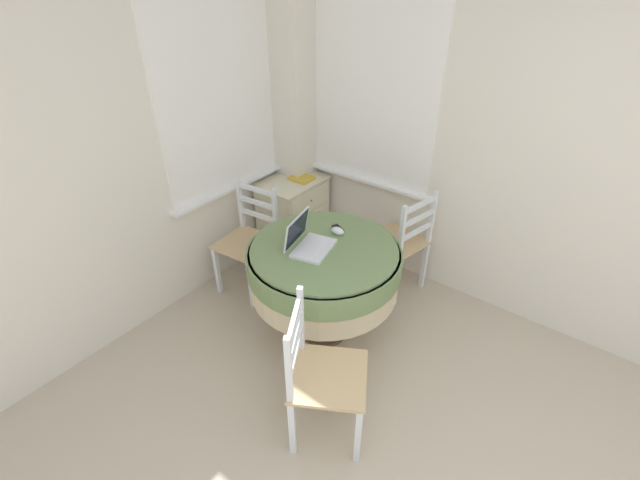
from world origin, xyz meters
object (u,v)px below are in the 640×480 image
at_px(cell_phone, 338,228).
at_px(corner_cabinet, 294,215).
at_px(dining_chair_near_back_window, 249,241).
at_px(computer_mouse, 338,231).
at_px(book_on_cabinet, 302,178).
at_px(round_dining_table, 324,267).
at_px(laptop, 308,242).
at_px(dining_chair_near_right_window, 401,243).
at_px(dining_chair_camera_near, 321,375).

relative_size(cell_phone, corner_cabinet, 0.16).
bearing_deg(dining_chair_near_back_window, computer_mouse, -80.70).
bearing_deg(corner_cabinet, book_on_cabinet, -36.99).
bearing_deg(cell_phone, round_dining_table, -164.58).
bearing_deg(round_dining_table, computer_mouse, 8.64).
height_order(laptop, cell_phone, laptop).
xyz_separation_m(round_dining_table, cell_phone, (0.25, 0.07, 0.16)).
bearing_deg(computer_mouse, laptop, 167.78).
bearing_deg(dining_chair_near_back_window, round_dining_table, -94.78).
bearing_deg(dining_chair_near_right_window, computer_mouse, 160.37).
relative_size(laptop, computer_mouse, 3.69).
bearing_deg(cell_phone, dining_chair_near_right_window, -25.13).
bearing_deg(dining_chair_near_right_window, book_on_cabinet, 88.69).
distance_m(cell_phone, dining_chair_near_right_window, 0.66).
relative_size(round_dining_table, laptop, 2.94).
bearing_deg(book_on_cabinet, cell_phone, -125.14).
xyz_separation_m(dining_chair_near_right_window, book_on_cabinet, (0.02, 1.04, 0.27)).
xyz_separation_m(round_dining_table, dining_chair_near_right_window, (0.78, -0.18, -0.15)).
distance_m(round_dining_table, dining_chair_near_right_window, 0.81).
xyz_separation_m(cell_phone, dining_chair_near_right_window, (0.53, -0.25, -0.31)).
xyz_separation_m(round_dining_table, corner_cabinet, (0.73, 0.91, -0.24)).
relative_size(round_dining_table, cell_phone, 9.30).
height_order(computer_mouse, dining_chair_near_right_window, dining_chair_near_right_window).
height_order(round_dining_table, computer_mouse, computer_mouse).
bearing_deg(laptop, dining_chair_camera_near, -136.48).
distance_m(dining_chair_near_back_window, corner_cabinet, 0.68).
height_order(computer_mouse, dining_chair_camera_near, dining_chair_camera_near).
distance_m(dining_chair_camera_near, book_on_cabinet, 1.98).
bearing_deg(computer_mouse, book_on_cabinet, 53.57).
xyz_separation_m(computer_mouse, dining_chair_near_back_window, (-0.13, 0.78, -0.32)).
distance_m(computer_mouse, dining_chair_near_back_window, 0.85).
height_order(computer_mouse, corner_cabinet, computer_mouse).
relative_size(computer_mouse, dining_chair_near_right_window, 0.11).
bearing_deg(dining_chair_camera_near, round_dining_table, 35.78).
xyz_separation_m(round_dining_table, dining_chair_camera_near, (-0.65, -0.47, -0.15)).
bearing_deg(dining_chair_camera_near, cell_phone, 30.81).
height_order(cell_phone, book_on_cabinet, cell_phone).
relative_size(round_dining_table, dining_chair_camera_near, 1.15).
xyz_separation_m(dining_chair_near_back_window, dining_chair_near_right_window, (0.71, -0.99, 0.00)).
height_order(dining_chair_near_right_window, dining_chair_camera_near, same).
bearing_deg(dining_chair_near_back_window, laptop, -100.46).
xyz_separation_m(round_dining_table, dining_chair_near_back_window, (0.07, 0.81, -0.15)).
xyz_separation_m(dining_chair_near_right_window, corner_cabinet, (-0.05, 1.09, -0.10)).
xyz_separation_m(cell_phone, dining_chair_camera_near, (-0.90, -0.53, -0.31)).
bearing_deg(computer_mouse, dining_chair_near_right_window, -19.63).
relative_size(round_dining_table, dining_chair_near_right_window, 1.15).
relative_size(dining_chair_near_right_window, corner_cabinet, 1.28).
bearing_deg(computer_mouse, cell_phone, 35.19).
height_order(dining_chair_near_back_window, dining_chair_near_right_window, same).
height_order(round_dining_table, cell_phone, cell_phone).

